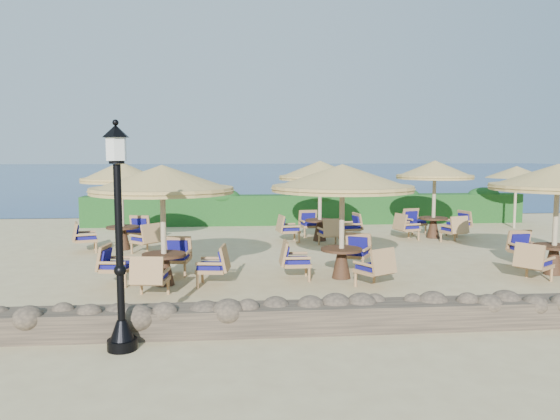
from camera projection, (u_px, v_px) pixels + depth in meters
The scene contains 12 objects.
ground at pixel (344, 257), 15.28m from camera, with size 120.00×120.00×0.00m, color tan.
sea at pixel (250, 172), 84.59m from camera, with size 160.00×160.00×0.00m, color navy.
hedge at pixel (308, 209), 22.34m from camera, with size 18.00×0.90×1.20m, color #143F15.
stone_wall at pixel (422, 314), 9.12m from camera, with size 15.00×0.65×0.44m, color brown.
lamp_post at pixel (119, 247), 7.94m from camera, with size 0.44×0.44×3.31m.
extra_parasol at pixel (516, 172), 20.92m from camera, with size 2.30×2.30×2.41m.
cafe_set_0 at pixel (163, 199), 11.85m from camera, with size 3.14×3.14×2.65m.
cafe_set_1 at pixel (342, 192), 12.50m from camera, with size 3.31×3.31×2.65m.
cafe_set_2 at pixel (557, 192), 12.90m from camera, with size 3.15×3.15×2.65m.
cafe_set_3 at pixel (121, 190), 16.29m from camera, with size 2.70×2.66×2.65m.
cafe_set_4 at pixel (320, 187), 17.94m from camera, with size 2.87×2.87×2.65m.
cafe_set_5 at pixel (434, 186), 18.54m from camera, with size 2.88×2.88×2.65m.
Camera 1 is at (-3.20, -14.82, 2.91)m, focal length 35.00 mm.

